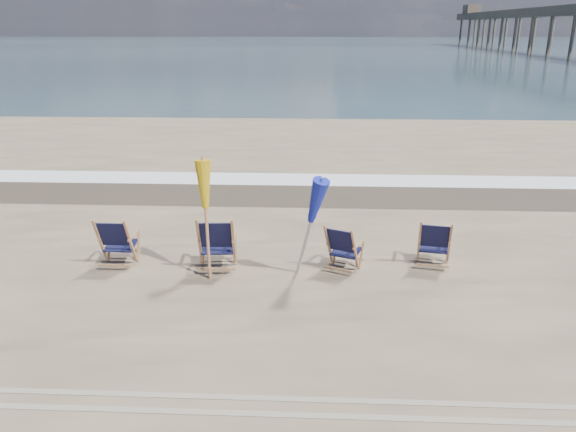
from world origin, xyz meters
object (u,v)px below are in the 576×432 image
Objects in this scene: beach_chair_3 at (449,245)px; umbrella_blue at (308,199)px; beach_chair_2 at (355,251)px; umbrella_yellow at (205,192)px; beach_chair_0 at (130,243)px; beach_chair_1 at (233,244)px.

beach_chair_3 is 2.89m from umbrella_blue.
umbrella_yellow reaches higher than beach_chair_2.
beach_chair_0 reaches higher than beach_chair_3.
beach_chair_2 is 0.96× the size of beach_chair_3.
umbrella_blue reaches higher than beach_chair_3.
beach_chair_1 is (1.96, -0.06, 0.04)m from beach_chair_0.
beach_chair_2 is 0.44× the size of umbrella_yellow.
umbrella_yellow is at bearing 22.65° from beach_chair_1.
umbrella_yellow is 1.06× the size of umbrella_blue.
beach_chair_2 is at bearing 179.78° from beach_chair_0.
beach_chair_3 is at bearing 11.36° from umbrella_blue.
beach_chair_0 reaches higher than beach_chair_2.
umbrella_blue reaches higher than beach_chair_2.
beach_chair_2 is at bearing 13.85° from umbrella_blue.
umbrella_yellow is (1.52, -0.28, 1.10)m from beach_chair_0.
umbrella_blue is (1.37, -0.24, 0.96)m from beach_chair_1.
umbrella_blue is (-2.65, -0.53, 1.02)m from beach_chair_3.
beach_chair_1 reaches higher than beach_chair_3.
beach_chair_1 is at bearing 26.82° from umbrella_yellow.
umbrella_blue is (-0.86, -0.21, 1.04)m from beach_chair_2.
beach_chair_3 is (1.78, 0.32, 0.02)m from beach_chair_2.
beach_chair_1 is at bearing 179.15° from beach_chair_0.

